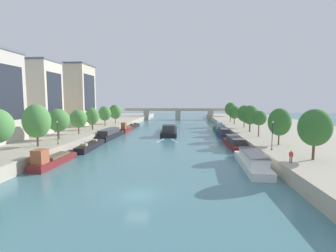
# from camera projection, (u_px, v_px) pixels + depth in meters

# --- Properties ---
(ground_plane) EXTENTS (400.00, 400.00, 0.00)m
(ground_plane) POSITION_uv_depth(u_px,v_px,m) (137.00, 195.00, 26.84)
(ground_plane) COLOR teal
(quay_left) EXTENTS (36.00, 170.00, 2.01)m
(quay_left) POSITION_uv_depth(u_px,v_px,m) (67.00, 128.00, 84.15)
(quay_left) COLOR #B2A893
(quay_left) RESTS_ON ground
(quay_right) EXTENTS (36.00, 170.00, 2.01)m
(quay_right) POSITION_uv_depth(u_px,v_px,m) (283.00, 130.00, 78.41)
(quay_right) COLOR #B2A893
(quay_right) RESTS_ON ground
(barge_midriver) EXTENTS (5.85, 24.31, 3.36)m
(barge_midriver) POSITION_uv_depth(u_px,v_px,m) (169.00, 130.00, 78.37)
(barge_midriver) COLOR black
(barge_midriver) RESTS_ON ground
(wake_behind_barge) EXTENTS (5.59, 6.04, 0.03)m
(wake_behind_barge) POSITION_uv_depth(u_px,v_px,m) (167.00, 141.00, 63.73)
(wake_behind_barge) COLOR silver
(wake_behind_barge) RESTS_ON ground
(moored_boat_left_far) EXTENTS (2.39, 11.19, 3.17)m
(moored_boat_left_far) POSITION_uv_depth(u_px,v_px,m) (52.00, 160.00, 39.04)
(moored_boat_left_far) COLOR maroon
(moored_boat_left_far) RESTS_ON ground
(moored_boat_left_gap_after) EXTENTS (2.62, 13.31, 2.36)m
(moored_boat_left_gap_after) POSITION_uv_depth(u_px,v_px,m) (91.00, 146.00, 52.97)
(moored_boat_left_gap_after) COLOR black
(moored_boat_left_gap_after) RESTS_ON ground
(moored_boat_left_end) EXTENTS (3.76, 16.64, 2.59)m
(moored_boat_left_end) POSITION_uv_depth(u_px,v_px,m) (110.00, 134.00, 68.46)
(moored_boat_left_end) COLOR black
(moored_boat_left_end) RESTS_ON ground
(moored_boat_left_second) EXTENTS (1.93, 10.73, 3.30)m
(moored_boat_left_second) POSITION_uv_depth(u_px,v_px,m) (126.00, 129.00, 82.77)
(moored_boat_left_second) COLOR maroon
(moored_boat_left_second) RESTS_ON ground
(moored_boat_left_midway) EXTENTS (2.25, 12.21, 2.29)m
(moored_boat_left_midway) POSITION_uv_depth(u_px,v_px,m) (134.00, 126.00, 96.54)
(moored_boat_left_midway) COLOR black
(moored_boat_left_midway) RESTS_ON ground
(moored_boat_right_midway) EXTENTS (3.68, 15.73, 2.52)m
(moored_boat_right_midway) POSITION_uv_depth(u_px,v_px,m) (252.00, 161.00, 37.94)
(moored_boat_right_midway) COLOR silver
(moored_boat_right_midway) RESTS_ON ground
(moored_boat_right_end) EXTENTS (3.36, 15.22, 2.40)m
(moored_boat_right_end) POSITION_uv_depth(u_px,v_px,m) (234.00, 142.00, 54.95)
(moored_boat_right_end) COLOR maroon
(moored_boat_right_end) RESTS_ON ground
(moored_boat_right_second) EXTENTS (2.66, 12.85, 2.60)m
(moored_boat_right_second) POSITION_uv_depth(u_px,v_px,m) (223.00, 133.00, 70.78)
(moored_boat_right_second) COLOR #1E284C
(moored_boat_right_second) RESTS_ON ground
(moored_boat_right_downstream) EXTENTS (2.40, 11.66, 3.38)m
(moored_boat_right_downstream) POSITION_uv_depth(u_px,v_px,m) (218.00, 128.00, 83.21)
(moored_boat_right_downstream) COLOR #235633
(moored_boat_right_downstream) RESTS_ON ground
(tree_left_second) EXTENTS (4.76, 4.76, 7.63)m
(tree_left_second) POSITION_uv_depth(u_px,v_px,m) (37.00, 121.00, 44.24)
(tree_left_second) COLOR brown
(tree_left_second) RESTS_ON quay_left
(tree_left_midway) EXTENTS (4.70, 4.70, 6.54)m
(tree_left_midway) POSITION_uv_depth(u_px,v_px,m) (58.00, 120.00, 52.58)
(tree_left_midway) COLOR brown
(tree_left_midway) RESTS_ON quay_left
(tree_left_far) EXTENTS (4.20, 4.20, 6.04)m
(tree_left_far) POSITION_uv_depth(u_px,v_px,m) (78.00, 119.00, 61.63)
(tree_left_far) COLOR brown
(tree_left_far) RESTS_ON quay_left
(tree_left_distant) EXTENTS (3.84, 3.84, 6.30)m
(tree_left_distant) POSITION_uv_depth(u_px,v_px,m) (92.00, 116.00, 71.11)
(tree_left_distant) COLOR brown
(tree_left_distant) RESTS_ON quay_left
(tree_left_end_of_row) EXTENTS (4.09, 4.09, 6.57)m
(tree_left_end_of_row) POSITION_uv_depth(u_px,v_px,m) (105.00, 113.00, 81.18)
(tree_left_end_of_row) COLOR brown
(tree_left_end_of_row) RESTS_ON quay_left
(tree_left_past_mid) EXTENTS (4.47, 4.47, 6.90)m
(tree_left_past_mid) POSITION_uv_depth(u_px,v_px,m) (115.00, 112.00, 90.03)
(tree_left_past_mid) COLOR brown
(tree_left_past_mid) RESTS_ON quay_left
(tree_right_far) EXTENTS (4.35, 4.35, 7.10)m
(tree_right_far) POSITION_uv_depth(u_px,v_px,m) (315.00, 128.00, 34.09)
(tree_right_far) COLOR brown
(tree_right_far) RESTS_ON quay_right
(tree_right_midway) EXTENTS (4.09, 4.09, 6.86)m
(tree_right_midway) POSITION_uv_depth(u_px,v_px,m) (279.00, 122.00, 45.63)
(tree_right_midway) COLOR brown
(tree_right_midway) RESTS_ON quay_right
(tree_right_nearest) EXTENTS (3.37, 3.37, 6.00)m
(tree_right_nearest) POSITION_uv_depth(u_px,v_px,m) (259.00, 118.00, 56.81)
(tree_right_nearest) COLOR brown
(tree_right_nearest) RESTS_ON quay_right
(tree_right_distant) EXTENTS (4.32, 4.32, 7.06)m
(tree_right_distant) POSITION_uv_depth(u_px,v_px,m) (250.00, 115.00, 65.54)
(tree_right_distant) COLOR brown
(tree_right_distant) RESTS_ON quay_right
(tree_right_second) EXTENTS (4.33, 4.33, 6.90)m
(tree_right_second) POSITION_uv_depth(u_px,v_px,m) (244.00, 114.00, 76.20)
(tree_right_second) COLOR brown
(tree_right_second) RESTS_ON quay_right
(tree_right_by_lamp) EXTENTS (4.30, 4.30, 6.45)m
(tree_right_by_lamp) POSITION_uv_depth(u_px,v_px,m) (234.00, 112.00, 87.40)
(tree_right_by_lamp) COLOR brown
(tree_right_by_lamp) RESTS_ON quay_right
(tree_right_end_of_row) EXTENTS (4.48, 4.48, 7.63)m
(tree_right_end_of_row) POSITION_uv_depth(u_px,v_px,m) (231.00, 109.00, 98.93)
(tree_right_end_of_row) COLOR brown
(tree_right_end_of_row) RESTS_ON quay_right
(lamppost_left_bank) EXTENTS (0.28, 0.28, 4.41)m
(lamppost_left_bank) POSITION_uv_depth(u_px,v_px,m) (57.00, 132.00, 46.64)
(lamppost_left_bank) COLOR black
(lamppost_left_bank) RESTS_ON quay_left
(lamppost_right_bank) EXTENTS (0.28, 0.28, 4.82)m
(lamppost_right_bank) POSITION_uv_depth(u_px,v_px,m) (272.00, 134.00, 41.25)
(lamppost_right_bank) COLOR black
(lamppost_right_bank) RESTS_ON quay_right
(building_left_corner) EXTENTS (11.95, 9.31, 18.93)m
(building_left_corner) POSITION_uv_depth(u_px,v_px,m) (34.00, 96.00, 66.23)
(building_left_corner) COLOR beige
(building_left_corner) RESTS_ON quay_left
(building_left_tall) EXTENTS (15.76, 11.48, 20.60)m
(building_left_tall) POSITION_uv_depth(u_px,v_px,m) (68.00, 95.00, 84.96)
(building_left_tall) COLOR beige
(building_left_tall) RESTS_ON quay_left
(bridge_far) EXTENTS (59.43, 4.40, 6.25)m
(bridge_far) POSITION_uv_depth(u_px,v_px,m) (178.00, 112.00, 136.78)
(bridge_far) COLOR #ADA899
(bridge_far) RESTS_ON ground
(person_on_quay) EXTENTS (0.46, 0.35, 1.62)m
(person_on_quay) POSITION_uv_depth(u_px,v_px,m) (291.00, 156.00, 32.75)
(person_on_quay) COLOR #473D33
(person_on_quay) RESTS_ON quay_right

